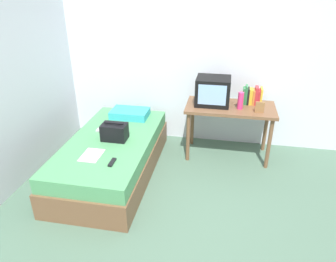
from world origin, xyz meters
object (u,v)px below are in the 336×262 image
at_px(picture_frame, 260,107).
at_px(book_row, 252,96).
at_px(magazine, 92,155).
at_px(remote_dark, 112,162).
at_px(handbag, 114,132).
at_px(desk, 230,113).
at_px(bed, 112,156).
at_px(water_bottle, 241,101).
at_px(tv, 213,91).
at_px(pillow, 130,113).
at_px(remote_silver, 99,129).

bearing_deg(picture_frame, book_row, 104.83).
xyz_separation_m(magazine, remote_dark, (0.28, -0.11, 0.01)).
bearing_deg(book_row, handbag, -152.04).
bearing_deg(desk, handbag, -151.80).
bearing_deg(desk, bed, -152.81).
bearing_deg(remote_dark, picture_frame, 35.13).
bearing_deg(book_row, picture_frame, -75.17).
height_order(desk, book_row, book_row).
bearing_deg(water_bottle, tv, 163.19).
xyz_separation_m(picture_frame, handbag, (-1.71, -0.57, -0.22)).
distance_m(book_row, pillow, 1.69).
bearing_deg(remote_silver, remote_dark, -59.20).
distance_m(picture_frame, pillow, 1.76).
distance_m(water_bottle, magazine, 1.95).
relative_size(picture_frame, handbag, 0.47).
xyz_separation_m(pillow, magazine, (-0.10, -1.11, -0.05)).
relative_size(water_bottle, book_row, 0.89).
height_order(desk, pillow, desk).
bearing_deg(pillow, picture_frame, -4.30).
bearing_deg(pillow, bed, -92.61).
distance_m(desk, tv, 0.37).
relative_size(desk, magazine, 4.00).
distance_m(desk, water_bottle, 0.25).
bearing_deg(tv, book_row, 11.38).
bearing_deg(handbag, desk, 28.20).
bearing_deg(tv, picture_frame, -17.99).
height_order(water_bottle, magazine, water_bottle).
xyz_separation_m(bed, book_row, (1.68, 0.86, 0.61)).
relative_size(bed, pillow, 3.91).
bearing_deg(water_bottle, book_row, 53.47).
bearing_deg(magazine, tv, 43.65).
bearing_deg(remote_dark, magazine, 158.51).
xyz_separation_m(desk, remote_dark, (-1.20, -1.25, -0.15)).
xyz_separation_m(pillow, remote_silver, (-0.27, -0.48, -0.04)).
bearing_deg(desk, pillow, -178.77).
bearing_deg(picture_frame, pillow, 175.70).
relative_size(water_bottle, remote_dark, 1.41).
bearing_deg(desk, water_bottle, -32.69).
xyz_separation_m(remote_dark, remote_silver, (-0.44, 0.74, 0.00)).
bearing_deg(book_row, water_bottle, -126.53).
distance_m(picture_frame, handbag, 1.81).
bearing_deg(desk, magazine, -142.26).
distance_m(book_row, handbag, 1.86).
relative_size(book_row, handbag, 0.82).
xyz_separation_m(tv, remote_dark, (-0.96, -1.29, -0.42)).
height_order(tv, handbag, tv).
relative_size(water_bottle, handbag, 0.73).
bearing_deg(water_bottle, handbag, -156.11).
xyz_separation_m(pillow, remote_dark, (0.18, -1.22, -0.04)).
distance_m(tv, water_bottle, 0.38).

